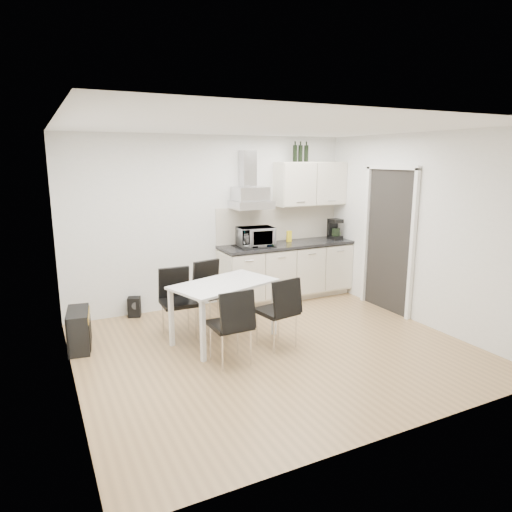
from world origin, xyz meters
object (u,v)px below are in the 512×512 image
Objects in this scene: chair_far_left at (179,304)px; chair_near_left at (230,326)px; floor_speaker at (134,307)px; chair_far_right at (214,294)px; chair_near_right at (276,312)px; kitchenette at (288,248)px; dining_table at (224,290)px; guitar_amp at (79,330)px.

chair_near_left is (0.28, -1.01, 0.00)m from chair_far_left.
chair_far_right is at bearing -22.52° from floor_speaker.
chair_near_right is (0.69, 0.18, 0.00)m from chair_near_left.
kitchenette is 2.86× the size of chair_near_right.
chair_near_left reaches higher than floor_speaker.
dining_table reaches higher than floor_speaker.
chair_far_left is 1.22m from guitar_amp.
dining_table is 1.62× the size of chair_near_right.
dining_table is at bearing -39.71° from floor_speaker.
chair_far_left is 1.00× the size of chair_near_right.
dining_table is 1.62× the size of chair_far_right.
guitar_amp is (-1.67, 0.52, -0.41)m from dining_table.
guitar_amp is (-1.48, 1.16, -0.20)m from chair_near_left.
chair_far_left and chair_near_left have the same top height.
chair_near_right is (0.41, -1.03, 0.00)m from chair_far_right.
kitchenette is at bearing 46.61° from chair_near_right.
floor_speaker is (-2.46, 0.17, -0.69)m from kitchenette.
chair_far_right is 1.00× the size of chair_near_right.
dining_table is 4.91× the size of floor_speaker.
kitchenette is at bearing 15.15° from floor_speaker.
chair_far_right and chair_near_right have the same top height.
kitchenette reaches higher than chair_near_left.
dining_table is 0.64m from chair_far_left.
floor_speaker is at bearing 106.41° from chair_near_left.
chair_far_right is 1.11m from chair_near_right.
kitchenette is 2.30m from chair_far_left.
chair_far_right is at bearing 75.85° from chair_near_left.
chair_near_left is at bearing 66.04° from chair_far_right.
dining_table is at bearing 71.86° from chair_near_left.
chair_near_right is at bearing -123.86° from kitchenette.
chair_far_right is at bearing -157.05° from kitchenette.
kitchenette is 1.77× the size of dining_table.
chair_far_left reaches higher than floor_speaker.
floor_speaker is (-0.84, 1.38, -0.51)m from dining_table.
kitchenette is 2.86× the size of chair_near_left.
chair_far_left is 1.28m from chair_near_right.
chair_far_left and chair_near_right have the same top height.
dining_table is 2.34× the size of guitar_amp.
kitchenette is at bearing -168.21° from chair_far_right.
kitchenette reaches higher than floor_speaker.
chair_near_left is at bearing 107.36° from chair_far_left.
guitar_amp is at bearing -167.98° from kitchenette.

